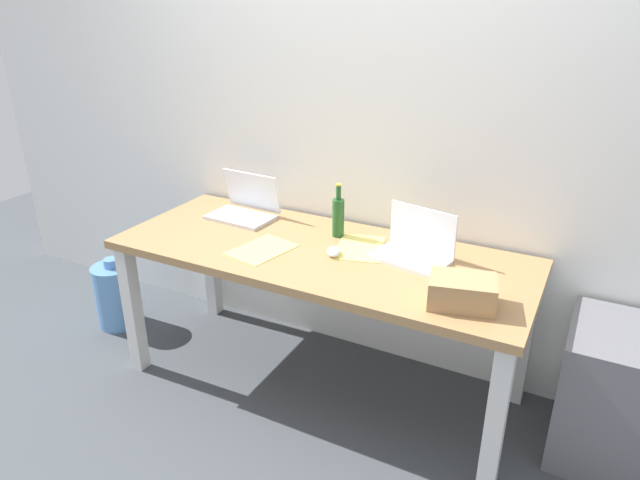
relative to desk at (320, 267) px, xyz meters
The scene contains 12 objects.
ground_plane 0.66m from the desk, ahead, with size 8.00×8.00×0.00m, color #42474C.
back_wall 0.78m from the desk, 90.00° to the left, with size 5.20×0.08×2.60m, color white.
desk is the anchor object (origin of this frame).
laptop_left 0.60m from the desk, 160.62° to the left, with size 0.35×0.26×0.23m.
laptop_right 0.45m from the desk, 15.08° to the left, with size 0.36×0.27×0.22m.
beer_bottle 0.27m from the desk, 91.19° to the left, with size 0.06×0.06×0.27m.
computer_mouse 0.14m from the desk, 14.75° to the right, with size 0.06×0.10×0.03m, color silver.
cardboard_box 0.75m from the desk, 15.50° to the right, with size 0.25×0.18×0.11m, color tan.
paper_sheet_near_back 0.21m from the desk, 33.90° to the left, with size 0.21×0.30×0.00m, color #F4E06B.
paper_yellow_folder 0.28m from the desk, 152.66° to the right, with size 0.21×0.30×0.00m, color #F4E06B.
water_cooler_jug 1.42m from the desk, behind, with size 0.24×0.24×0.43m.
filing_cabinet 1.35m from the desk, ahead, with size 0.40×0.48×0.60m, color slate.
Camera 1 is at (1.10, -2.11, 1.84)m, focal length 31.83 mm.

